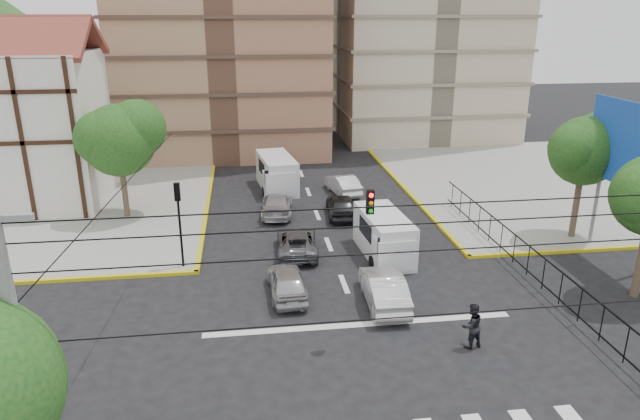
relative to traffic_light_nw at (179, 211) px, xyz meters
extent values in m
plane|color=black|center=(7.80, -7.80, -3.11)|extent=(160.00, 160.00, 0.00)
cube|color=gray|center=(-12.20, 12.20, -3.04)|extent=(26.00, 26.00, 0.15)
cube|color=gray|center=(27.80, 12.20, -3.04)|extent=(26.00, 26.00, 0.15)
cube|color=silver|center=(7.80, -6.60, -3.11)|extent=(13.00, 0.40, 0.01)
cube|color=silver|center=(-11.20, 12.20, 1.89)|extent=(10.00, 8.00, 10.00)
cube|color=maroon|center=(-11.20, 14.10, 7.79)|extent=(10.80, 4.25, 2.65)
cylinder|color=slate|center=(22.30, 0.20, -0.96)|extent=(0.20, 0.20, 4.00)
cube|color=silver|center=(22.30, -1.80, 3.04)|extent=(0.25, 6.00, 4.00)
cube|color=blue|center=(22.10, -1.80, 3.04)|extent=(0.08, 6.20, 4.20)
cylinder|color=#473828|center=(21.80, 1.20, -0.87)|extent=(0.36, 0.36, 4.48)
sphere|color=#144617|center=(21.80, 1.20, 2.05)|extent=(3.80, 3.80, 3.80)
sphere|color=#144617|center=(22.75, 1.50, 2.62)|extent=(3.04, 3.04, 3.04)
sphere|color=#144617|center=(21.04, 0.90, 2.24)|extent=(2.85, 2.85, 2.85)
cylinder|color=#473828|center=(-4.20, 8.20, -1.01)|extent=(0.36, 0.36, 4.20)
sphere|color=#144617|center=(-4.20, 8.20, 1.89)|extent=(4.40, 4.40, 4.40)
sphere|color=#144617|center=(-3.10, 8.50, 2.55)|extent=(3.52, 3.52, 3.52)
sphere|color=#144617|center=(-5.08, 7.90, 2.11)|extent=(3.30, 3.30, 3.30)
cylinder|color=black|center=(0.00, 0.00, -1.21)|extent=(0.12, 0.12, 3.50)
cube|color=black|center=(0.00, 0.00, 0.99)|extent=(0.28, 0.22, 0.90)
sphere|color=#FF0C0C|center=(0.00, 0.00, 1.29)|extent=(0.17, 0.17, 0.17)
cube|color=black|center=(7.80, -7.80, 2.69)|extent=(0.28, 0.22, 0.90)
cylinder|color=black|center=(7.80, -16.80, 3.14)|extent=(18.00, 0.03, 0.03)
cylinder|color=slate|center=(-1.20, -16.80, 1.54)|extent=(0.28, 0.28, 9.00)
cube|color=silver|center=(10.47, 0.32, -1.96)|extent=(2.36, 5.14, 2.30)
cube|color=silver|center=(10.47, -1.68, -2.11)|extent=(1.99, 1.34, 1.60)
cube|color=black|center=(10.47, -2.03, -1.56)|extent=(1.86, 0.24, 0.90)
cylinder|color=black|center=(9.52, -1.28, -2.76)|extent=(0.25, 0.70, 0.70)
cylinder|color=black|center=(11.42, -1.28, -2.76)|extent=(0.25, 0.70, 0.70)
cylinder|color=black|center=(9.52, 1.93, -2.76)|extent=(0.25, 0.70, 0.70)
cylinder|color=black|center=(11.42, 1.93, -2.76)|extent=(0.25, 0.70, 0.70)
cube|color=silver|center=(5.60, 13.19, -1.87)|extent=(2.88, 5.64, 2.48)
cube|color=silver|center=(5.60, 11.03, -2.03)|extent=(2.21, 1.56, 1.72)
cube|color=black|center=(5.60, 10.66, -1.44)|extent=(1.99, 0.37, 0.97)
cylinder|color=black|center=(4.58, 11.47, -2.73)|extent=(0.25, 0.75, 0.75)
cylinder|color=black|center=(6.63, 11.47, -2.73)|extent=(0.25, 0.75, 0.75)
cylinder|color=black|center=(4.58, 14.91, -2.73)|extent=(0.25, 0.75, 0.75)
cylinder|color=black|center=(6.63, 14.91, -2.73)|extent=(0.25, 0.75, 0.75)
imported|color=#ABABB0|center=(5.00, -3.56, -2.42)|extent=(1.81, 4.13, 1.38)
imported|color=silver|center=(9.20, -4.95, -2.36)|extent=(1.74, 4.60, 1.50)
imported|color=slate|center=(5.92, 1.26, -2.48)|extent=(2.38, 4.69, 1.27)
imported|color=#B6B6BB|center=(5.25, 7.64, -2.43)|extent=(2.36, 4.87, 1.37)
imported|color=black|center=(9.27, 6.68, -2.37)|extent=(2.06, 4.45, 1.48)
imported|color=white|center=(10.21, 11.47, -2.41)|extent=(2.20, 4.44, 1.40)
imported|color=black|center=(11.71, -8.81, -2.18)|extent=(1.05, 0.91, 1.86)
camera|label=1|loc=(3.34, -27.10, 9.24)|focal=32.00mm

